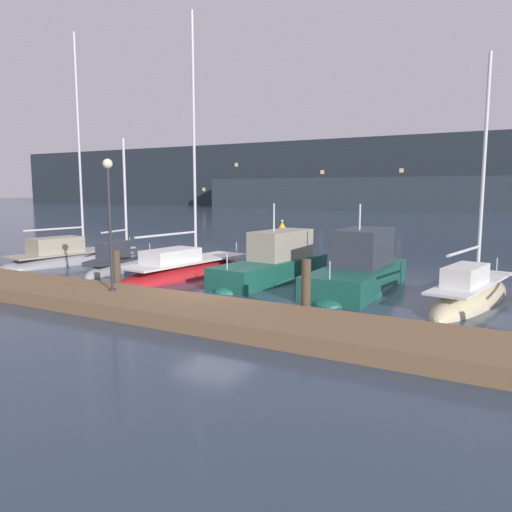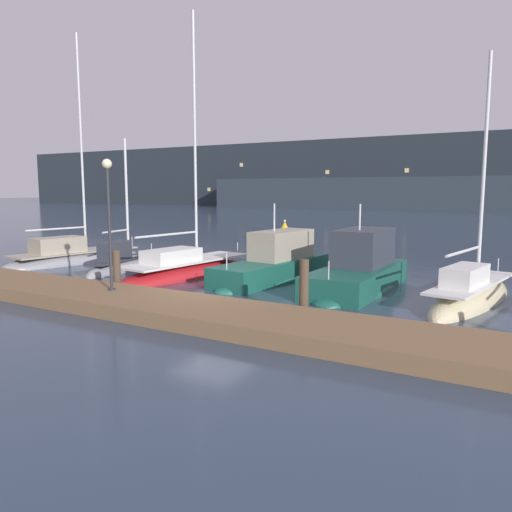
# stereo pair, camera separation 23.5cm
# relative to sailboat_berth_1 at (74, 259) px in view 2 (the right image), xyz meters

# --- Properties ---
(ground_plane) EXTENTS (400.00, 400.00, 0.00)m
(ground_plane) POSITION_rel_sailboat_berth_1_xyz_m (11.52, -3.77, -0.16)
(ground_plane) COLOR #2D3D51
(dock) EXTENTS (28.86, 2.80, 0.45)m
(dock) POSITION_rel_sailboat_berth_1_xyz_m (11.52, -6.17, 0.07)
(dock) COLOR brown
(dock) RESTS_ON ground
(mooring_pile_1) EXTENTS (0.28, 0.28, 1.59)m
(mooring_pile_1) POSITION_rel_sailboat_berth_1_xyz_m (7.72, -4.52, 0.64)
(mooring_pile_1) COLOR #4C3D2D
(mooring_pile_1) RESTS_ON ground
(mooring_pile_2) EXTENTS (0.28, 0.28, 1.79)m
(mooring_pile_2) POSITION_rel_sailboat_berth_1_xyz_m (15.32, -4.52, 0.74)
(mooring_pile_2) COLOR #4C3D2D
(mooring_pile_2) RESTS_ON ground
(sailboat_berth_1) EXTENTS (3.48, 8.16, 12.40)m
(sailboat_berth_1) POSITION_rel_sailboat_berth_1_xyz_m (0.00, 0.00, 0.00)
(sailboat_berth_1) COLOR gray
(sailboat_berth_1) RESTS_ON ground
(sailboat_berth_2) EXTENTS (2.06, 5.47, 6.84)m
(sailboat_berth_2) POSITION_rel_sailboat_berth_1_xyz_m (4.09, -0.59, 0.00)
(sailboat_berth_2) COLOR gray
(sailboat_berth_2) RESTS_ON ground
(sailboat_berth_3) EXTENTS (3.10, 8.04, 12.03)m
(sailboat_berth_3) POSITION_rel_sailboat_berth_1_xyz_m (7.64, -0.28, -0.01)
(sailboat_berth_3) COLOR red
(sailboat_berth_3) RESTS_ON ground
(motorboat_berth_4) EXTENTS (2.82, 7.36, 3.69)m
(motorboat_berth_4) POSITION_rel_sailboat_berth_1_xyz_m (11.52, 0.76, 0.27)
(motorboat_berth_4) COLOR #195647
(motorboat_berth_4) RESTS_ON ground
(motorboat_berth_5) EXTENTS (2.45, 6.95, 3.82)m
(motorboat_berth_5) POSITION_rel_sailboat_berth_1_xyz_m (15.29, 0.56, 0.29)
(motorboat_berth_5) COLOR #195647
(motorboat_berth_5) RESTS_ON ground
(sailboat_berth_6) EXTENTS (2.70, 7.07, 9.02)m
(sailboat_berth_6) POSITION_rel_sailboat_berth_1_xyz_m (19.36, 0.19, -0.02)
(sailboat_berth_6) COLOR beige
(sailboat_berth_6) RESTS_ON ground
(channel_buoy) EXTENTS (1.23, 1.23, 1.77)m
(channel_buoy) POSITION_rel_sailboat_berth_1_xyz_m (6.02, 12.67, 0.48)
(channel_buoy) COLOR gold
(channel_buoy) RESTS_ON ground
(dock_lamppost) EXTENTS (0.32, 0.32, 4.36)m
(dock_lamppost) POSITION_rel_sailboat_berth_1_xyz_m (8.85, -5.87, 3.18)
(dock_lamppost) COLOR #2D2D33
(dock_lamppost) RESTS_ON dock
(hillside_backdrop) EXTENTS (240.00, 23.00, 13.94)m
(hillside_backdrop) POSITION_rel_sailboat_berth_1_xyz_m (14.36, 85.29, 6.26)
(hillside_backdrop) COLOR #232B33
(hillside_backdrop) RESTS_ON ground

